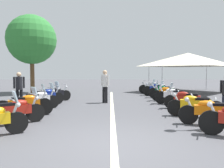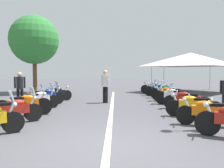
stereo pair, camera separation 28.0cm
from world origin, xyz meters
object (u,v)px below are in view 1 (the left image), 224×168
motorcycle_left_row_2 (25,104)px  event_tent (188,60)px  motorcycle_left_row_3 (38,99)px  motorcycle_right_row_5 (168,93)px  motorcycle_left_row_5 (54,94)px  motorcycle_right_row_2 (195,105)px  motorcycle_right_row_8 (153,88)px  motorcycle_left_row_4 (46,96)px  motorcycle_right_row_3 (186,99)px  motorcycle_right_row_7 (158,89)px  bystander_0 (105,84)px  bystander_2 (19,86)px  motorcycle_right_row_1 (212,111)px  motorcycle_right_row_6 (164,91)px  motorcycle_right_row_4 (174,96)px  motorcycle_left_row_1 (15,111)px  roadside_tree_0 (32,40)px

motorcycle_left_row_2 → event_tent: size_ratio=0.33×
motorcycle_left_row_3 → motorcycle_right_row_5: motorcycle_right_row_5 is taller
motorcycle_left_row_5 → motorcycle_right_row_2: 7.72m
motorcycle_right_row_8 → motorcycle_left_row_4: bearing=65.7°
motorcycle_right_row_3 → motorcycle_right_row_8: motorcycle_right_row_3 is taller
motorcycle_left_row_2 → motorcycle_right_row_7: (7.06, -6.52, -0.01)m
motorcycle_left_row_2 → motorcycle_left_row_3: 1.59m
motorcycle_right_row_3 → event_tent: (8.32, -2.89, 2.19)m
bystander_0 → bystander_2: bystander_0 is taller
motorcycle_right_row_1 → motorcycle_right_row_6: (7.11, -0.16, 0.02)m
motorcycle_left_row_4 → bystander_2: size_ratio=0.97×
motorcycle_left_row_3 → motorcycle_right_row_8: motorcycle_left_row_3 is taller
bystander_0 → event_tent: (6.18, -6.61, 1.60)m
event_tent → motorcycle_right_row_1: bearing=164.8°
motorcycle_right_row_4 → motorcycle_left_row_1: bearing=62.3°
motorcycle_left_row_2 → motorcycle_right_row_7: bearing=20.2°
motorcycle_left_row_5 → motorcycle_right_row_6: 6.77m
motorcycle_left_row_4 → motorcycle_left_row_5: motorcycle_left_row_4 is taller
motorcycle_left_row_2 → motorcycle_left_row_4: motorcycle_left_row_2 is taller
motorcycle_right_row_2 → motorcycle_right_row_3: (1.61, -0.22, 0.01)m
motorcycle_left_row_5 → motorcycle_right_row_5: bearing=-39.8°
motorcycle_right_row_3 → motorcycle_left_row_2: bearing=40.2°
motorcycle_left_row_5 → motorcycle_right_row_2: (-4.30, -6.41, 0.01)m
motorcycle_right_row_6 → bystander_2: size_ratio=1.16×
motorcycle_left_row_4 → roadside_tree_0: size_ratio=0.27×
motorcycle_left_row_2 → motorcycle_left_row_5: size_ratio=1.16×
motorcycle_right_row_2 → motorcycle_right_row_6: 5.75m
event_tent → motorcycle_right_row_3: bearing=160.9°
motorcycle_left_row_3 → motorcycle_right_row_7: bearing=4.1°
motorcycle_right_row_1 → roadside_tree_0: 14.49m
motorcycle_right_row_3 → motorcycle_right_row_2: bearing=109.3°
motorcycle_right_row_2 → bystander_2: bystander_2 is taller
motorcycle_right_row_5 → bystander_0: bearing=30.6°
event_tent → motorcycle_left_row_5: bearing=120.6°
motorcycle_left_row_5 → motorcycle_right_row_3: 7.16m
motorcycle_right_row_6 → motorcycle_right_row_8: size_ratio=0.95×
motorcycle_right_row_7 → bystander_2: size_ratio=1.24×
motorcycle_right_row_6 → event_tent: 5.55m
motorcycle_right_row_4 → roadside_tree_0: (6.07, 9.33, 3.65)m
motorcycle_left_row_2 → motorcycle_right_row_7: 9.61m
motorcycle_left_row_4 → motorcycle_left_row_5: (1.41, -0.07, -0.02)m
motorcycle_left_row_2 → motorcycle_right_row_7: motorcycle_left_row_2 is taller
motorcycle_left_row_4 → roadside_tree_0: (6.22, 2.79, 3.67)m
motorcycle_left_row_1 → motorcycle_right_row_8: bearing=18.2°
motorcycle_right_row_5 → motorcycle_right_row_8: motorcycle_right_row_5 is taller
bystander_0 → motorcycle_right_row_3: bearing=-84.1°
motorcycle_right_row_6 → roadside_tree_0: 10.70m
motorcycle_right_row_1 → motorcycle_right_row_3: (2.97, -0.18, 0.01)m
motorcycle_left_row_5 → event_tent: bearing=-9.5°
motorcycle_left_row_1 → motorcycle_right_row_7: size_ratio=0.79×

